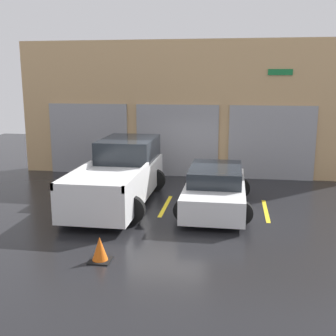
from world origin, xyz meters
TOP-DOWN VIEW (x-y plane):
  - ground_plane at (0.00, 0.00)m, footprint 28.00×28.00m
  - shophouse_building at (-0.01, 3.28)m, footprint 13.29×0.68m
  - pickup_truck at (-1.52, -0.79)m, footprint 2.47×5.48m
  - sedan_white at (1.52, -1.11)m, footprint 2.17×4.23m
  - parking_stripe_far_left at (-3.04, -1.14)m, footprint 0.12×2.20m
  - parking_stripe_left at (0.00, -1.14)m, footprint 0.12×2.20m
  - parking_stripe_centre at (3.04, -1.14)m, footprint 0.12×2.20m
  - traffic_cone at (-0.76, -5.29)m, footprint 0.47×0.47m

SIDE VIEW (x-z plane):
  - ground_plane at x=0.00m, z-range 0.00..0.00m
  - parking_stripe_far_left at x=-3.04m, z-range 0.00..0.01m
  - parking_stripe_left at x=0.00m, z-range 0.00..0.01m
  - parking_stripe_centre at x=3.04m, z-range 0.00..0.01m
  - traffic_cone at x=-0.76m, z-range -0.02..0.53m
  - sedan_white at x=1.52m, z-range -0.03..1.24m
  - pickup_truck at x=-1.52m, z-range -0.07..1.80m
  - shophouse_building at x=-0.01m, z-range -0.06..5.27m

